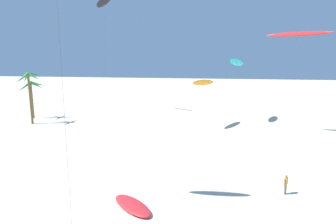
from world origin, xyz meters
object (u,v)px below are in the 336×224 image
object	(u,v)px
palm_tree_0	(32,88)
flying_kite_6	(203,83)
flying_kite_0	(299,34)
person_near_left	(286,184)
flying_kite_1	(237,62)
palm_tree_1	(29,82)
grounded_kite_0	(132,205)
flying_kite_2	(104,1)

from	to	relation	value
palm_tree_0	flying_kite_6	bearing A→B (deg)	-2.65
flying_kite_0	person_near_left	xyz separation A→B (m)	(-5.27, -19.46, -13.29)
flying_kite_0	flying_kite_1	bearing A→B (deg)	133.06
palm_tree_1	grounded_kite_0	xyz separation A→B (m)	(24.41, -23.73, -6.90)
flying_kite_1	person_near_left	xyz separation A→B (m)	(2.27, -27.53, -9.32)
grounded_kite_0	flying_kite_1	bearing A→B (deg)	73.29
palm_tree_0	flying_kite_6	size ratio (longest dim) A/B	0.87
flying_kite_0	flying_kite_6	bearing A→B (deg)	167.67
palm_tree_1	flying_kite_2	size ratio (longest dim) A/B	0.38
palm_tree_0	flying_kite_1	distance (m)	36.84
flying_kite_0	grounded_kite_0	world-z (taller)	flying_kite_0
flying_kite_0	flying_kite_2	bearing A→B (deg)	159.15
person_near_left	palm_tree_0	bearing A→B (deg)	148.45
flying_kite_1	palm_tree_0	bearing A→B (deg)	-174.01
palm_tree_0	flying_kite_2	bearing A→B (deg)	36.07
flying_kite_6	person_near_left	bearing A→B (deg)	-71.00
flying_kite_1	grounded_kite_0	size ratio (longest dim) A/B	2.93
palm_tree_1	flying_kite_0	xyz separation A→B (m)	(41.46, -0.16, 7.11)
flying_kite_2	grounded_kite_0	world-z (taller)	flying_kite_2
grounded_kite_0	flying_kite_2	bearing A→B (deg)	113.45
flying_kite_2	flying_kite_6	size ratio (longest dim) A/B	2.90
palm_tree_1	flying_kite_0	size ratio (longest dim) A/B	0.59
flying_kite_6	person_near_left	world-z (taller)	flying_kite_6
flying_kite_6	person_near_left	xyz separation A→B (m)	(7.68, -22.29, -6.23)
flying_kite_0	flying_kite_2	distance (m)	35.74
flying_kite_1	flying_kite_2	size ratio (longest dim) A/B	0.53
palm_tree_0	flying_kite_2	size ratio (longest dim) A/B	0.30
palm_tree_0	grounded_kite_0	distance (m)	39.06
flying_kite_2	flying_kite_6	distance (m)	26.31
grounded_kite_0	person_near_left	xyz separation A→B (m)	(11.78, 4.12, 0.71)
flying_kite_1	person_near_left	distance (m)	29.15
flying_kite_0	flying_kite_6	xyz separation A→B (m)	(-12.95, 2.83, -7.06)
grounded_kite_0	flying_kite_0	bearing A→B (deg)	54.13
grounded_kite_0	person_near_left	world-z (taller)	person_near_left
flying_kite_1	grounded_kite_0	xyz separation A→B (m)	(-9.50, -31.65, -10.04)
palm_tree_0	person_near_left	xyz separation A→B (m)	(38.63, -23.72, -4.76)
flying_kite_2	palm_tree_1	bearing A→B (deg)	-125.58
palm_tree_0	palm_tree_1	distance (m)	4.98
flying_kite_2	flying_kite_6	bearing A→B (deg)	-25.98
flying_kite_0	flying_kite_1	size ratio (longest dim) A/B	1.21
palm_tree_1	person_near_left	world-z (taller)	palm_tree_1
palm_tree_0	flying_kite_1	bearing A→B (deg)	5.99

